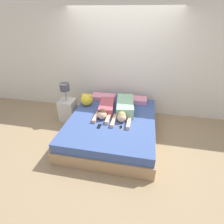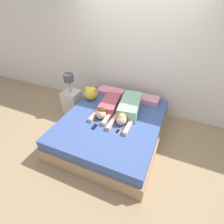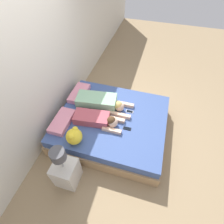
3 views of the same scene
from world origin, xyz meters
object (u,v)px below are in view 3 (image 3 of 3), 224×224
object	(u,v)px
person_right	(101,102)
cell_phone_left	(127,129)
nightstand	(66,171)
person_left	(98,119)
plush_toy	(74,136)
pillow_head_right	(79,93)
bed	(112,124)
pillow_head_left	(62,121)
cell_phone_right	(130,112)

from	to	relation	value
person_right	cell_phone_left	xyz separation A→B (m)	(-0.41, -0.64, -0.11)
person_right	nightstand	distance (m)	1.44
person_left	plush_toy	xyz separation A→B (m)	(-0.50, 0.25, 0.06)
pillow_head_right	person_right	world-z (taller)	person_right
bed	cell_phone_left	bearing A→B (deg)	-118.58
person_left	person_right	bearing A→B (deg)	11.72
plush_toy	pillow_head_left	bearing A→B (deg)	53.07
nightstand	pillow_head_right	bearing A→B (deg)	15.15
bed	person_left	world-z (taller)	person_left
nightstand	person_right	bearing A→B (deg)	-4.99
pillow_head_left	cell_phone_right	world-z (taller)	pillow_head_left
pillow_head_right	cell_phone_left	size ratio (longest dim) A/B	4.07
cell_phone_right	nightstand	xyz separation A→B (m)	(-1.43, 0.72, -0.12)
person_left	cell_phone_left	distance (m)	0.56
pillow_head_right	nightstand	xyz separation A→B (m)	(-1.59, -0.43, -0.17)
pillow_head_right	plush_toy	bearing A→B (deg)	-160.12
bed	cell_phone_right	size ratio (longest dim) A/B	14.60
plush_toy	nightstand	xyz separation A→B (m)	(-0.50, -0.04, -0.27)
pillow_head_left	nightstand	distance (m)	0.92
cell_phone_left	cell_phone_right	distance (m)	0.42
person_right	cell_phone_left	size ratio (longest dim) A/B	7.89
person_right	nightstand	xyz separation A→B (m)	(-1.41, 0.12, -0.23)
person_right	cell_phone_right	bearing A→B (deg)	-88.57
bed	pillow_head_right	distance (m)	0.98
pillow_head_right	plush_toy	world-z (taller)	plush_toy
person_left	person_right	size ratio (longest dim) A/B	0.83
bed	pillow_head_right	size ratio (longest dim) A/B	3.58
cell_phone_right	cell_phone_left	bearing A→B (deg)	-173.80
person_left	cell_phone_right	distance (m)	0.67
pillow_head_left	cell_phone_left	world-z (taller)	pillow_head_left
nightstand	person_left	bearing A→B (deg)	-11.75
bed	person_left	size ratio (longest dim) A/B	2.24
cell_phone_right	plush_toy	bearing A→B (deg)	140.77
person_right	pillow_head_left	bearing A→B (deg)	137.96
bed	plush_toy	world-z (taller)	plush_toy
person_left	cell_phone_right	bearing A→B (deg)	-50.26
bed	cell_phone_left	xyz separation A→B (m)	(-0.19, -0.34, 0.24)
bed	person_right	xyz separation A→B (m)	(0.22, 0.30, 0.34)
pillow_head_right	plush_toy	distance (m)	1.17
bed	pillow_head_left	xyz separation A→B (m)	(-0.40, 0.85, 0.28)
bed	person_right	distance (m)	0.50
person_left	person_right	xyz separation A→B (m)	(0.41, 0.09, 0.03)
cell_phone_left	plush_toy	world-z (taller)	plush_toy
person_right	plush_toy	size ratio (longest dim) A/B	3.93
person_right	nightstand	bearing A→B (deg)	175.01
pillow_head_right	person_left	world-z (taller)	person_left
pillow_head_left	bed	bearing A→B (deg)	-65.01
pillow_head_right	person_left	bearing A→B (deg)	-132.70
nightstand	bed	bearing A→B (deg)	-19.43
pillow_head_left	nightstand	xyz separation A→B (m)	(-0.80, -0.43, -0.17)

